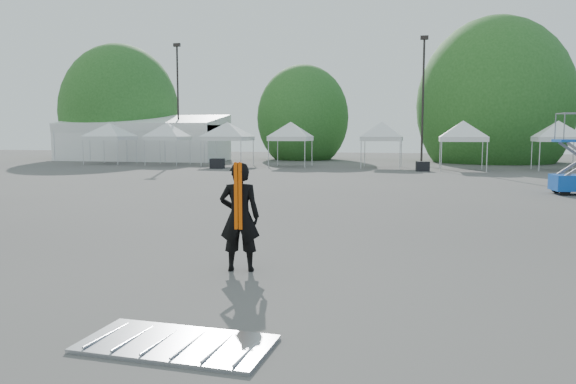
# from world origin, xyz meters

# --- Properties ---
(ground) EXTENTS (120.00, 120.00, 0.00)m
(ground) POSITION_xyz_m (0.00, 0.00, 0.00)
(ground) COLOR #474442
(ground) RESTS_ON ground
(marquee) EXTENTS (15.00, 6.25, 4.23)m
(marquee) POSITION_xyz_m (-22.00, 35.00, 1.97)
(marquee) COLOR white
(marquee) RESTS_ON ground
(light_pole_west) EXTENTS (0.60, 0.25, 10.30)m
(light_pole_west) POSITION_xyz_m (-18.00, 34.00, 5.77)
(light_pole_west) COLOR black
(light_pole_west) RESTS_ON ground
(light_pole_east) EXTENTS (0.60, 0.25, 9.80)m
(light_pole_east) POSITION_xyz_m (3.00, 32.00, 5.52)
(light_pole_east) COLOR black
(light_pole_east) RESTS_ON ground
(tree_far_w) EXTENTS (4.80, 4.80, 7.30)m
(tree_far_w) POSITION_xyz_m (-26.00, 38.00, 4.54)
(tree_far_w) COLOR #382314
(tree_far_w) RESTS_ON ground
(tree_mid_w) EXTENTS (4.16, 4.16, 6.33)m
(tree_mid_w) POSITION_xyz_m (-8.00, 40.00, 3.93)
(tree_mid_w) COLOR #382314
(tree_mid_w) RESTS_ON ground
(tree_mid_e) EXTENTS (5.12, 5.12, 7.79)m
(tree_mid_e) POSITION_xyz_m (9.00, 39.00, 4.84)
(tree_mid_e) COLOR #382314
(tree_mid_e) RESTS_ON ground
(tent_a) EXTENTS (4.58, 4.58, 3.88)m
(tent_a) POSITION_xyz_m (-21.72, 28.88, 3.06)
(tent_a) COLOR silver
(tent_a) RESTS_ON ground
(tent_b) EXTENTS (4.00, 4.00, 3.88)m
(tent_b) POSITION_xyz_m (-16.45, 28.46, 3.06)
(tent_b) COLOR silver
(tent_b) RESTS_ON ground
(tent_c) EXTENTS (4.70, 4.70, 3.88)m
(tent_c) POSITION_xyz_m (-11.45, 28.42, 3.06)
(tent_c) COLOR silver
(tent_c) RESTS_ON ground
(tent_d) EXTENTS (4.10, 4.10, 3.88)m
(tent_d) POSITION_xyz_m (-6.49, 28.37, 3.06)
(tent_d) COLOR silver
(tent_d) RESTS_ON ground
(tent_e) EXTENTS (4.11, 4.11, 3.88)m
(tent_e) POSITION_xyz_m (0.18, 28.83, 3.06)
(tent_e) COLOR silver
(tent_e) RESTS_ON ground
(tent_f) EXTENTS (4.30, 4.30, 3.88)m
(tent_f) POSITION_xyz_m (5.67, 27.15, 3.06)
(tent_f) COLOR silver
(tent_f) RESTS_ON ground
(tent_g) EXTENTS (4.07, 4.07, 3.88)m
(tent_g) POSITION_xyz_m (11.84, 28.46, 3.06)
(tent_g) COLOR silver
(tent_g) RESTS_ON ground
(man) EXTENTS (0.80, 0.61, 1.99)m
(man) POSITION_xyz_m (-0.22, -2.82, 1.00)
(man) COLOR black
(man) RESTS_ON ground
(barrier_left) EXTENTS (2.28, 1.21, 0.07)m
(barrier_left) POSITION_xyz_m (0.19, -6.47, 0.04)
(barrier_left) COLOR #A5A8AD
(barrier_left) RESTS_ON ground
(crate_west) EXTENTS (0.95, 0.76, 0.71)m
(crate_west) POSITION_xyz_m (-11.06, 25.05, 0.35)
(crate_west) COLOR black
(crate_west) RESTS_ON ground
(crate_mid) EXTENTS (0.92, 0.77, 0.65)m
(crate_mid) POSITION_xyz_m (3.08, 25.51, 0.32)
(crate_mid) COLOR black
(crate_mid) RESTS_ON ground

